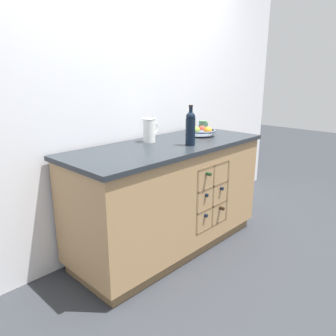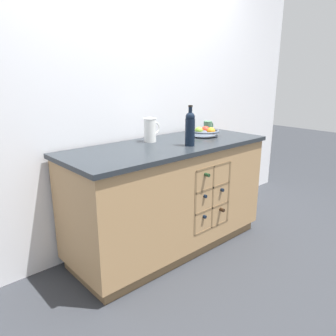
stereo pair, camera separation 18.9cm
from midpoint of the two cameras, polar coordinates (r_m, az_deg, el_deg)
name	(u,v)px [view 2 (the right image)]	position (r m, az deg, el deg)	size (l,w,h in m)	color
ground_plane	(168,246)	(2.95, 1.88, -13.42)	(14.00, 14.00, 0.00)	#2D3035
back_wall	(137,95)	(2.87, -3.48, 12.52)	(4.40, 0.06, 2.55)	white
kitchen_island	(168,196)	(2.75, 2.05, -5.00)	(1.74, 0.71, 0.91)	brown
fruit_bowl	(205,132)	(2.98, 8.22, 6.24)	(0.27, 0.27, 0.09)	#4C5666
white_pitcher	(150,129)	(2.69, -1.10, 6.73)	(0.16, 0.11, 0.20)	white
ceramic_mug	(208,126)	(3.24, 8.65, 7.22)	(0.12, 0.08, 0.10)	#4C7A56
standing_wine_bottle	(190,128)	(2.55, 5.99, 6.96)	(0.08, 0.08, 0.31)	black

